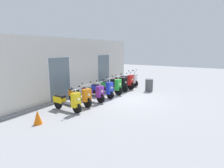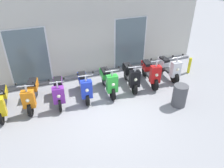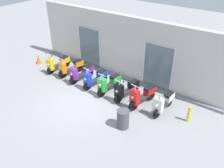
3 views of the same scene
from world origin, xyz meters
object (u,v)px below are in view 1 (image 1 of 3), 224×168
scooter_purple (93,93)px  curb_bollard (135,79)px  scooter_orange (80,96)px  scooter_blue (103,89)px  scooter_white (129,80)px  scooter_yellow (67,101)px  trash_bin (149,85)px  scooter_red (125,82)px  traffic_cone (38,117)px  scooter_green (112,86)px  scooter_black (118,84)px

scooter_purple → curb_bollard: size_ratio=2.21×
scooter_orange → scooter_blue: bearing=-4.8°
scooter_purple → scooter_blue: bearing=-0.2°
scooter_white → scooter_yellow: bearing=-179.9°
scooter_orange → curb_bollard: (6.56, -0.04, -0.12)m
trash_bin → scooter_red: bearing=94.6°
scooter_yellow → traffic_cone: size_ratio=3.09×
scooter_blue → scooter_green: bearing=-3.0°
curb_bollard → scooter_black: bearing=-178.1°
scooter_black → trash_bin: bearing=-60.5°
scooter_yellow → traffic_cone: 1.65m
scooter_yellow → trash_bin: (5.57, -1.80, -0.07)m
scooter_yellow → scooter_red: scooter_red is taller
scooter_green → scooter_white: 2.77m
scooter_blue → scooter_black: scooter_blue is taller
scooter_white → curb_bollard: size_ratio=2.18×
traffic_cone → curb_bollard: bearing=0.6°
scooter_purple → trash_bin: scooter_purple is taller
scooter_purple → trash_bin: (3.75, -1.73, -0.08)m
scooter_red → curb_bollard: (2.06, 0.14, -0.14)m
scooter_purple → traffic_cone: size_ratio=2.98×
scooter_orange → scooter_red: (4.50, -0.19, 0.02)m
scooter_orange → curb_bollard: bearing=-0.4°
curb_bollard → trash_bin: trash_bin is taller
scooter_green → scooter_red: 1.80m
scooter_orange → traffic_cone: scooter_orange is taller
scooter_orange → scooter_white: (5.46, -0.06, -0.00)m
scooter_orange → scooter_blue: 1.81m
curb_bollard → traffic_cone: size_ratio=1.35×
scooter_black → traffic_cone: 6.23m
scooter_green → traffic_cone: bearing=179.4°
scooter_orange → trash_bin: bearing=-22.0°
scooter_white → traffic_cone: size_ratio=2.93×
traffic_cone → scooter_red: bearing=-0.4°
scooter_white → traffic_cone: (-8.04, -0.08, -0.21)m
scooter_blue → scooter_green: size_ratio=0.98×
scooter_blue → trash_bin: scooter_blue is taller
scooter_red → curb_bollard: size_ratio=2.35×
scooter_purple → scooter_green: size_ratio=0.97×
scooter_orange → scooter_black: 3.65m
scooter_orange → scooter_red: scooter_red is taller
scooter_red → scooter_white: scooter_red is taller
scooter_blue → trash_bin: (2.83, -1.72, -0.08)m
scooter_red → curb_bollard: bearing=4.0°
scooter_yellow → scooter_white: size_ratio=1.05×
scooter_blue → scooter_red: 2.70m
scooter_orange → scooter_blue: scooter_blue is taller
scooter_yellow → scooter_red: (5.44, -0.11, 0.02)m
scooter_purple → scooter_white: scooter_white is taller
scooter_green → traffic_cone: (-5.27, 0.06, -0.24)m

